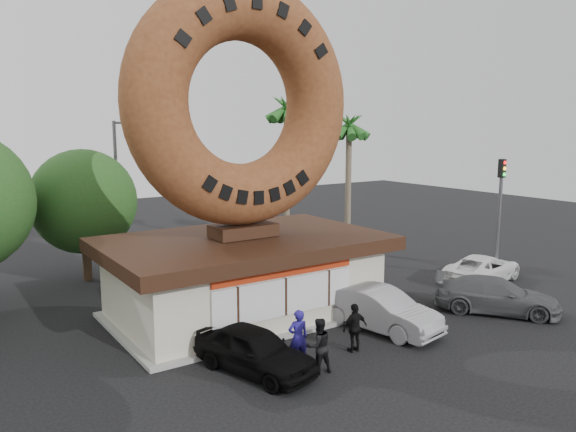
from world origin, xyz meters
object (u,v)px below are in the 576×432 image
(donut_shop, at_px, (244,273))
(person_left, at_px, (298,338))
(traffic_signal, at_px, (500,202))
(car_grey, at_px, (497,295))
(giant_donut, at_px, (242,103))
(person_center, at_px, (319,346))
(person_right, at_px, (355,328))
(car_white, at_px, (483,268))
(street_lamp, at_px, (120,188))
(car_black, at_px, (254,350))
(car_silver, at_px, (380,310))

(donut_shop, distance_m, person_left, 5.51)
(traffic_signal, height_order, person_left, traffic_signal)
(car_grey, bearing_deg, traffic_signal, -1.30)
(giant_donut, relative_size, person_center, 5.36)
(person_right, bearing_deg, person_center, 19.75)
(person_left, bearing_deg, person_center, 119.11)
(donut_shop, bearing_deg, giant_donut, 90.00)
(donut_shop, xyz_separation_m, car_grey, (8.89, -5.68, -1.04))
(traffic_signal, height_order, car_white, traffic_signal)
(street_lamp, relative_size, traffic_signal, 1.32)
(donut_shop, bearing_deg, person_left, -100.98)
(car_black, bearing_deg, street_lamp, 71.40)
(traffic_signal, bearing_deg, car_grey, -144.17)
(donut_shop, xyz_separation_m, traffic_signal, (14.00, -1.99, 2.10))
(person_left, distance_m, person_right, 2.30)
(person_left, bearing_deg, giant_donut, -87.18)
(person_center, bearing_deg, car_black, -27.06)
(car_silver, relative_size, car_white, 0.98)
(car_black, bearing_deg, donut_shop, 47.32)
(car_black, distance_m, car_grey, 11.38)
(street_lamp, height_order, traffic_signal, street_lamp)
(donut_shop, relative_size, street_lamp, 1.40)
(person_right, height_order, car_white, person_right)
(person_center, bearing_deg, car_silver, -149.51)
(street_lamp, relative_size, car_silver, 1.65)
(donut_shop, distance_m, person_right, 5.72)
(street_lamp, xyz_separation_m, car_black, (-0.61, -14.98, -3.75))
(person_right, bearing_deg, car_white, -162.02)
(car_white, bearing_deg, giant_donut, 66.29)
(giant_donut, xyz_separation_m, car_grey, (8.89, -5.70, -7.89))
(traffic_signal, bearing_deg, person_right, -164.58)
(street_lamp, distance_m, person_center, 16.60)
(giant_donut, relative_size, traffic_signal, 1.59)
(giant_donut, xyz_separation_m, car_silver, (3.44, -4.46, -7.82))
(street_lamp, xyz_separation_m, car_white, (14.18, -12.43, -3.80))
(street_lamp, relative_size, person_left, 4.23)
(person_center, xyz_separation_m, car_black, (-1.65, 1.19, -0.16))
(car_white, bearing_deg, traffic_signal, -88.53)
(person_center, relative_size, car_silver, 0.37)
(donut_shop, xyz_separation_m, person_center, (-0.82, -6.16, -0.87))
(person_right, bearing_deg, giant_donut, -74.89)
(car_grey, bearing_deg, car_silver, 130.08)
(person_left, bearing_deg, car_white, -153.84)
(donut_shop, relative_size, giant_donut, 1.16)
(donut_shop, height_order, street_lamp, street_lamp)
(street_lamp, relative_size, car_black, 1.85)
(giant_donut, bearing_deg, car_black, -116.35)
(traffic_signal, xyz_separation_m, person_right, (-12.75, -3.52, -3.01))
(person_left, relative_size, car_grey, 0.38)
(person_center, distance_m, car_silver, 4.59)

